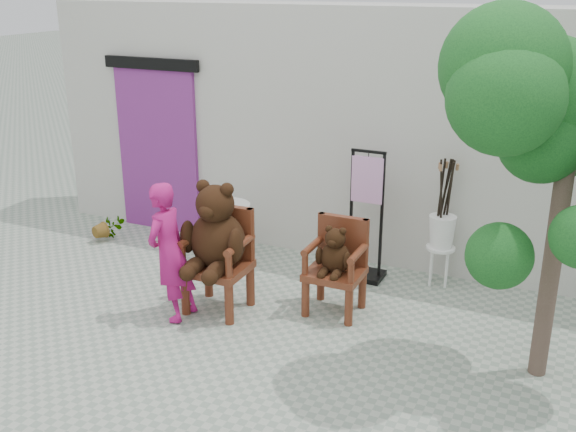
% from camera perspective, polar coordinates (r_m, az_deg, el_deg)
% --- Properties ---
extents(ground_plane, '(60.00, 60.00, 0.00)m').
position_cam_1_polar(ground_plane, '(6.14, -0.61, -12.89)').
color(ground_plane, '#969E8E').
rests_on(ground_plane, ground).
extents(back_wall, '(9.00, 1.00, 3.00)m').
position_cam_1_polar(back_wall, '(8.29, 8.49, 6.88)').
color(back_wall, beige).
rests_on(back_wall, ground).
extents(doorway, '(1.40, 0.11, 2.33)m').
position_cam_1_polar(doorway, '(9.18, -10.95, 5.83)').
color(doorway, '#7A297B').
rests_on(doorway, ground).
extents(chair_big, '(0.69, 0.74, 1.40)m').
position_cam_1_polar(chair_big, '(6.86, -6.05, -2.01)').
color(chair_big, '#4E2010').
rests_on(chair_big, ground).
extents(chair_small, '(0.56, 0.51, 0.98)m').
position_cam_1_polar(chair_small, '(6.90, 4.12, -3.64)').
color(chair_small, '#4E2010').
rests_on(chair_small, ground).
extents(person, '(0.35, 0.52, 1.41)m').
position_cam_1_polar(person, '(6.81, -9.96, -3.07)').
color(person, '#AD1568').
rests_on(person, ground).
extents(cafe_table, '(0.60, 0.60, 0.70)m').
position_cam_1_polar(cafe_table, '(8.23, -5.27, -0.76)').
color(cafe_table, white).
rests_on(cafe_table, ground).
extents(display_stand, '(0.45, 0.36, 1.51)m').
position_cam_1_polar(display_stand, '(7.68, 6.58, -1.20)').
color(display_stand, black).
rests_on(display_stand, ground).
extents(stool_bucket, '(0.32, 0.32, 1.45)m').
position_cam_1_polar(stool_bucket, '(7.64, 12.90, -1.24)').
color(stool_bucket, white).
rests_on(stool_bucket, ground).
extents(tree, '(1.89, 1.55, 3.14)m').
position_cam_1_polar(tree, '(5.60, 20.94, 8.15)').
color(tree, '#443229').
rests_on(tree, ground).
extents(potted_plant, '(0.41, 0.38, 0.37)m').
position_cam_1_polar(potted_plant, '(9.18, -15.04, -0.89)').
color(potted_plant, '#103D18').
rests_on(potted_plant, ground).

